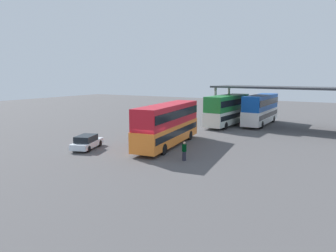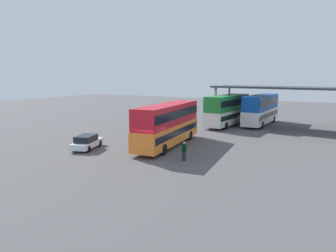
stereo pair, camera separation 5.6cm
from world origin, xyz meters
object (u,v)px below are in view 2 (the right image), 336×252
object	(u,v)px
pedestrian_waiting	(184,151)
double_decker_main	(168,123)
parked_hatchback	(87,142)
double_decker_mid_row	(261,108)
double_decker_near_canopy	(228,109)

from	to	relation	value
pedestrian_waiting	double_decker_main	bearing A→B (deg)	-151.79
parked_hatchback	double_decker_mid_row	world-z (taller)	double_decker_mid_row
parked_hatchback	double_decker_near_canopy	world-z (taller)	double_decker_near_canopy
double_decker_mid_row	pedestrian_waiting	xyz separation A→B (m)	(-0.90, -22.70, -1.55)
parked_hatchback	pedestrian_waiting	distance (m)	10.06
parked_hatchback	double_decker_mid_row	bearing A→B (deg)	-42.67
double_decker_main	double_decker_mid_row	size ratio (longest dim) A/B	1.08
double_decker_mid_row	pedestrian_waiting	bearing A→B (deg)	179.60
double_decker_near_canopy	pedestrian_waiting	world-z (taller)	double_decker_near_canopy
double_decker_main	double_decker_mid_row	world-z (taller)	double_decker_mid_row
double_decker_main	double_decker_near_canopy	size ratio (longest dim) A/B	1.10
double_decker_near_canopy	pedestrian_waiting	size ratio (longest dim) A/B	6.59
double_decker_main	parked_hatchback	xyz separation A→B (m)	(-6.07, -5.15, -1.63)
pedestrian_waiting	parked_hatchback	bearing A→B (deg)	-99.58
double_decker_near_canopy	double_decker_main	bearing A→B (deg)	-179.36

